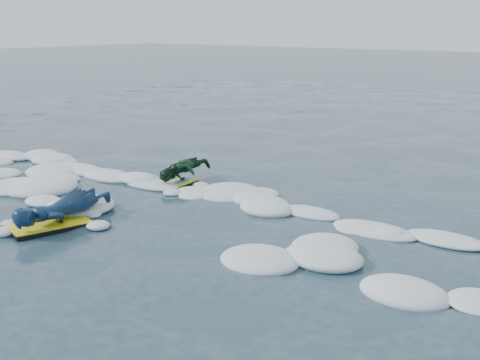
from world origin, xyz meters
name	(u,v)px	position (x,y,z in m)	size (l,w,h in m)	color
ground	(167,222)	(0.00, 0.00, 0.00)	(120.00, 120.00, 0.00)	#1B3741
foam_band	(209,206)	(0.00, 1.03, 0.00)	(12.00, 3.10, 0.30)	white
prone_woman_unit	(61,210)	(-1.21, -1.04, 0.23)	(0.96, 1.80, 0.45)	black
prone_child_unit	(184,172)	(-1.31, 1.90, 0.24)	(0.58, 1.21, 0.46)	black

